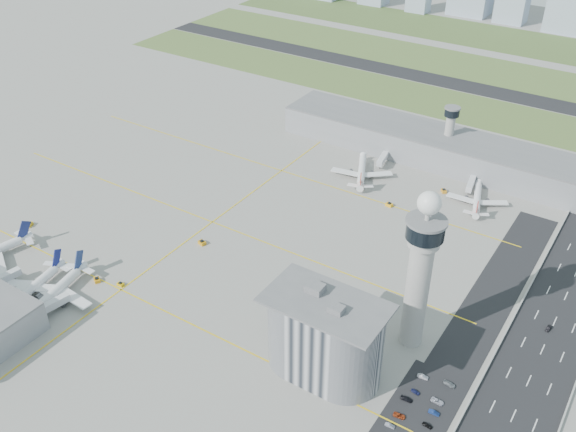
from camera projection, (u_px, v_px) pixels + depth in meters
The scene contains 41 objects.
ground at pixel (242, 285), 267.03m from camera, with size 1000.00×1000.00×0.00m, color #9D9A92.
grass_strip_0 at pixel (416, 97), 433.93m from camera, with size 480.00×50.00×0.08m, color #495F2D.
grass_strip_1 at pixel (456, 65), 486.53m from camera, with size 480.00×60.00×0.08m, color #536D33.
grass_strip_2 at pixel (490, 37), 542.64m from camera, with size 480.00×70.00×0.08m, color #49642F.
runway at pixel (437, 80), 459.87m from camera, with size 480.00×22.00×0.10m, color black.
highway at pixel (519, 404), 214.55m from camera, with size 28.00×500.00×0.10m, color black.
barrier_left at pixel (478, 385), 220.63m from camera, with size 0.60×500.00×1.20m, color #9E9E99.
barrier_right at pixel (562, 421), 207.86m from camera, with size 0.60×500.00×1.20m, color #9E9E99.
landside_road at pixel (437, 392), 218.94m from camera, with size 18.00×260.00×0.08m, color black.
parking_lot at pixel (417, 413), 211.43m from camera, with size 20.00×44.00×0.10m, color black.
taxiway_line_h_0 at pixel (121, 290), 264.23m from camera, with size 260.00×0.60×0.01m, color yellow.
taxiway_line_h_1 at pixel (212, 222), 306.31m from camera, with size 260.00×0.60×0.01m, color yellow.
taxiway_line_h_2 at pixel (281, 171), 348.39m from camera, with size 260.00×0.60×0.01m, color yellow.
taxiway_line_v at pixel (212, 222), 306.31m from camera, with size 0.60×260.00×0.01m, color yellow.
control_tower at pixel (420, 266), 220.60m from camera, with size 14.00×14.00×64.50m.
secondary_tower at pixel (449, 130), 348.25m from camera, with size 8.60×8.60×31.90m.
admin_building at pixel (324, 337), 219.50m from camera, with size 42.00×24.00×33.50m.
terminal_pier at pixel (463, 153), 348.26m from camera, with size 210.00×32.00×15.80m.
airplane_near_b at pixel (29, 285), 258.11m from camera, with size 39.30×33.40×11.00m, color white, non-canonical shape.
airplane_near_c at pixel (51, 289), 255.33m from camera, with size 41.84×35.57×11.72m, color white, non-canonical shape.
airplane_far_a at pixel (362, 167), 340.76m from camera, with size 38.81×32.99×10.87m, color white, non-canonical shape.
airplane_far_b at pixel (478, 194), 318.07m from camera, with size 35.61×30.26×9.97m, color white, non-canonical shape.
jet_bridge_near_2 at pixel (37, 316), 246.85m from camera, with size 14.00×3.00×5.70m, color silver, non-canonical shape.
jet_bridge_far_0 at pixel (386, 155), 357.13m from camera, with size 14.00×3.00×5.70m, color silver, non-canonical shape.
jet_bridge_far_1 at pixel (473, 180), 334.33m from camera, with size 14.00×3.00×5.70m, color silver, non-canonical shape.
tug_0 at pixel (29, 224), 303.00m from camera, with size 2.40×3.49×2.03m, color gold, non-canonical shape.
tug_1 at pixel (97, 280), 268.23m from camera, with size 2.25×3.28×1.90m, color orange, non-canonical shape.
tug_2 at pixel (120, 284), 266.10m from camera, with size 1.90×2.77×1.61m, color #E7B008, non-canonical shape.
tug_3 at pixel (202, 242), 290.69m from camera, with size 2.36×3.43×2.00m, color orange, non-canonical shape.
tug_4 at pixel (389, 204), 317.80m from camera, with size 2.30×3.34×1.94m, color #F8A913, non-canonical shape.
tug_5 at pixel (444, 191), 328.89m from camera, with size 2.25×3.27×1.90m, color orange, non-canonical shape.
car_lot_1 at pixel (390, 425), 206.52m from camera, with size 1.15×3.29×1.08m, color #8F93A2.
car_lot_2 at pixel (399, 416), 209.78m from camera, with size 1.88×4.09×1.14m, color #A73E1A.
car_lot_3 at pixel (407, 399), 215.57m from camera, with size 1.65×4.05×1.17m, color black.
car_lot_4 at pixel (416, 392), 218.25m from camera, with size 1.28×3.19×1.09m, color navy.
car_lot_5 at pixel (423, 377), 223.80m from camera, with size 1.34×3.84×1.27m, color silver.
car_lot_8 at pixel (427, 425), 206.58m from camera, with size 1.36×3.39×1.15m, color black.
car_lot_9 at pixel (434, 413), 210.75m from camera, with size 1.29×3.71×1.22m, color navy.
car_lot_10 at pixel (437, 401), 214.71m from camera, with size 2.03×4.41×1.23m, color silver.
car_lot_11 at pixel (450, 384), 220.97m from camera, with size 1.74×4.27×1.24m, color slate.
car_hw_1 at pixel (548, 328), 244.22m from camera, with size 1.33×3.82×1.26m, color black.
Camera 1 is at (129.23, -163.73, 170.23)m, focal length 40.00 mm.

